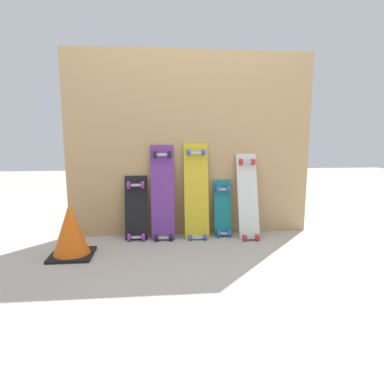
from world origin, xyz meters
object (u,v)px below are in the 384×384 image
object	(u,v)px
skateboard_purple	(163,196)
skateboard_yellow	(196,195)
skateboard_black	(136,211)
skateboard_white	(248,200)
traffic_cone	(71,230)
skateboard_teal	(223,211)

from	to	relation	value
skateboard_purple	skateboard_yellow	size ratio (longest dim) A/B	0.98
skateboard_black	skateboard_yellow	bearing A→B (deg)	-0.83
skateboard_white	traffic_cone	distance (m)	1.58
skateboard_teal	skateboard_white	world-z (taller)	skateboard_white
skateboard_purple	skateboard_teal	world-z (taller)	skateboard_purple
skateboard_teal	traffic_cone	size ratio (longest dim) A/B	1.37
skateboard_yellow	skateboard_teal	size ratio (longest dim) A/B	1.60
skateboard_teal	skateboard_yellow	bearing A→B (deg)	-173.72
skateboard_purple	skateboard_white	size ratio (longest dim) A/B	1.09
skateboard_purple	skateboard_yellow	distance (m)	0.31
skateboard_purple	traffic_cone	world-z (taller)	skateboard_purple
skateboard_teal	skateboard_white	bearing A→B (deg)	-16.73
skateboard_purple	traffic_cone	bearing A→B (deg)	-150.31
skateboard_black	skateboard_purple	bearing A→B (deg)	-1.41
skateboard_teal	skateboard_purple	bearing A→B (deg)	-177.37
skateboard_black	skateboard_white	bearing A→B (deg)	-2.61
skateboard_black	skateboard_white	size ratio (longest dim) A/B	0.76
skateboard_white	traffic_cone	xyz separation A→B (m)	(-1.53, -0.38, -0.14)
skateboard_black	skateboard_purple	world-z (taller)	skateboard_purple
skateboard_black	skateboard_yellow	size ratio (longest dim) A/B	0.68
skateboard_black	skateboard_teal	world-z (taller)	skateboard_black
skateboard_purple	skateboard_yellow	world-z (taller)	skateboard_yellow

